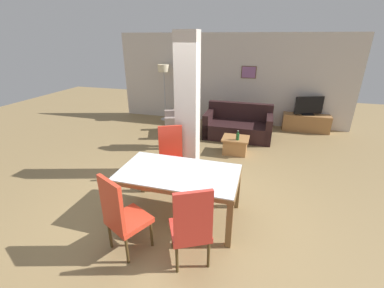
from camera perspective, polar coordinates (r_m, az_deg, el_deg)
ground_plane at (r=4.20m, az=-2.80°, el=-15.32°), size 18.00×18.00×0.00m
back_wall at (r=8.27m, az=8.43°, el=13.95°), size 7.20×0.09×2.70m
divider_pillar at (r=4.79m, az=-1.00°, el=7.78°), size 0.40×0.32×2.70m
dining_table at (r=3.85m, az=-2.98°, el=-8.07°), size 1.77×0.99×0.76m
dining_chair_near_right at (r=3.11m, az=-0.16°, el=-17.70°), size 0.62×0.62×1.11m
dining_chair_far_left at (r=4.74m, az=-4.59°, el=-2.49°), size 0.62×0.62×1.11m
dining_chair_near_left at (r=3.38m, az=-15.36°, el=-14.84°), size 0.62×0.62×1.11m
sofa at (r=7.19m, az=10.17°, el=3.84°), size 1.78×0.95×0.89m
armchair at (r=7.32m, az=-2.39°, el=4.34°), size 1.12×1.14×0.76m
coffee_table at (r=6.19m, az=9.58°, el=-0.23°), size 0.62×0.52×0.39m
bottle at (r=5.97m, az=10.12°, el=1.69°), size 0.08×0.08×0.23m
tv_stand at (r=8.26m, az=23.97°, el=4.32°), size 1.30×0.40×0.49m
tv_screen at (r=8.13m, az=24.53°, el=7.69°), size 0.79×0.34×0.53m
floor_lamp at (r=8.45m, az=-6.27°, el=15.38°), size 0.37×0.37×1.79m
standing_person at (r=6.14m, az=-1.53°, el=8.00°), size 0.23×0.38×1.76m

